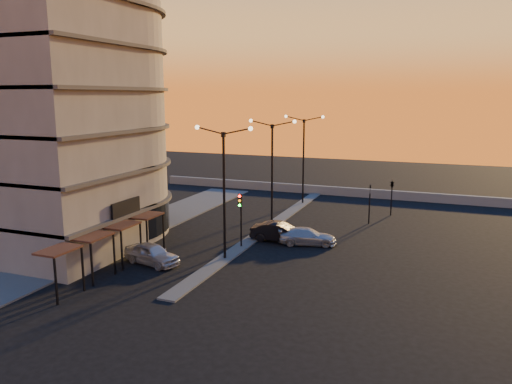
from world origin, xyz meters
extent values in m
plane|color=black|center=(0.00, 0.00, 0.00)|extent=(120.00, 120.00, 0.00)
cube|color=#50504E|center=(-10.50, 4.00, 0.06)|extent=(5.00, 40.00, 0.12)
cube|color=#50504E|center=(0.00, 10.00, 0.06)|extent=(1.20, 36.00, 0.12)
cube|color=slate|center=(2.00, 26.00, 0.50)|extent=(44.00, 0.50, 1.00)
cylinder|color=slate|center=(-14.00, 2.00, 12.50)|extent=(14.00, 14.00, 25.00)
cube|color=slate|center=(-14.00, -3.00, 12.50)|extent=(14.00, 10.00, 25.00)
cylinder|color=black|center=(-14.00, 2.00, 1.60)|extent=(14.16, 14.16, 2.40)
cube|color=black|center=(-6.80, -2.00, 3.60)|extent=(0.15, 3.20, 1.20)
cylinder|color=black|center=(0.00, 0.00, 4.50)|extent=(0.18, 0.18, 9.00)
cube|color=black|center=(0.00, 0.00, 8.90)|extent=(0.25, 0.25, 0.35)
sphere|color=#FFE5B2|center=(-2.00, 0.00, 9.35)|extent=(0.32, 0.32, 0.32)
sphere|color=#FFE5B2|center=(2.00, 0.00, 9.35)|extent=(0.32, 0.32, 0.32)
cylinder|color=black|center=(0.00, 10.00, 4.50)|extent=(0.18, 0.18, 9.00)
cube|color=black|center=(0.00, 10.00, 8.90)|extent=(0.25, 0.25, 0.35)
sphere|color=#FFE5B2|center=(-2.00, 10.00, 9.35)|extent=(0.32, 0.32, 0.32)
sphere|color=#FFE5B2|center=(2.00, 10.00, 9.35)|extent=(0.32, 0.32, 0.32)
cylinder|color=black|center=(0.00, 20.00, 4.50)|extent=(0.18, 0.18, 9.00)
cube|color=black|center=(0.00, 20.00, 8.90)|extent=(0.25, 0.25, 0.35)
sphere|color=#FFE5B2|center=(-2.00, 20.00, 9.35)|extent=(0.32, 0.32, 0.32)
sphere|color=#FFE5B2|center=(2.00, 20.00, 9.35)|extent=(0.32, 0.32, 0.32)
cylinder|color=black|center=(0.00, 3.00, 1.60)|extent=(0.12, 0.12, 3.20)
cube|color=black|center=(0.00, 2.82, 3.75)|extent=(0.28, 0.16, 1.00)
sphere|color=#FF0C05|center=(0.00, 2.72, 4.10)|extent=(0.20, 0.20, 0.20)
sphere|color=orange|center=(0.00, 2.72, 3.75)|extent=(0.20, 0.20, 0.20)
sphere|color=#0CFF26|center=(0.00, 2.72, 3.40)|extent=(0.20, 0.20, 0.20)
cylinder|color=black|center=(8.00, 14.00, 1.40)|extent=(0.12, 0.12, 2.80)
imported|color=black|center=(8.00, 14.00, 3.20)|extent=(0.13, 0.16, 0.80)
cylinder|color=black|center=(9.50, 18.00, 1.40)|extent=(0.12, 0.12, 2.80)
imported|color=black|center=(9.50, 18.00, 3.20)|extent=(0.42, 1.99, 0.80)
imported|color=silver|center=(-4.30, -2.74, 0.73)|extent=(4.58, 2.71, 1.46)
imported|color=black|center=(2.22, 5.70, 0.76)|extent=(4.71, 1.84, 1.53)
imported|color=#B4B9BD|center=(4.50, 5.67, 0.65)|extent=(4.83, 2.93, 1.31)
camera|label=1|loc=(14.48, -30.95, 11.51)|focal=35.00mm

